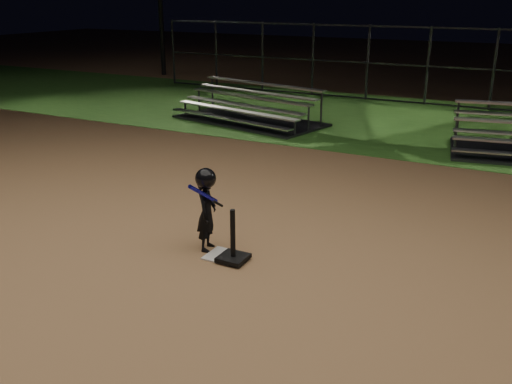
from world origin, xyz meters
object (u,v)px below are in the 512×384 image
object	(u,v)px
home_plate	(223,256)
batting_tee	(233,251)
child_batter	(206,207)
bleacher_left	(249,115)

from	to	relation	value
home_plate	batting_tee	world-z (taller)	batting_tee
batting_tee	child_batter	distance (m)	0.74
home_plate	bleacher_left	world-z (taller)	bleacher_left
batting_tee	child_batter	bearing A→B (deg)	160.61
home_plate	bleacher_left	size ratio (longest dim) A/B	0.10
home_plate	child_batter	xyz separation A→B (m)	(-0.33, 0.12, 0.63)
home_plate	batting_tee	bearing A→B (deg)	-17.61
batting_tee	child_batter	size ratio (longest dim) A/B	0.61
batting_tee	bleacher_left	world-z (taller)	bleacher_left
home_plate	child_batter	world-z (taller)	child_batter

